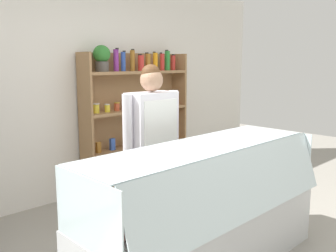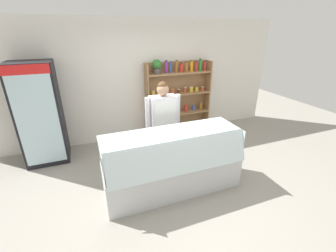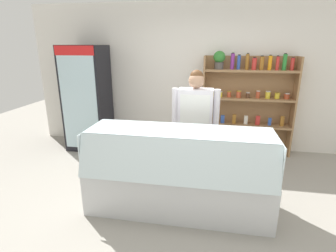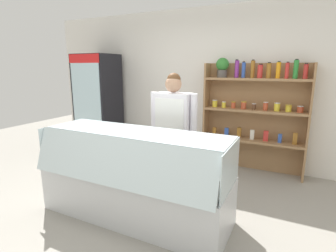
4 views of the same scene
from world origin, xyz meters
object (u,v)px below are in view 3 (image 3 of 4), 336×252
Objects in this scene: shelving_unit at (246,98)px; shop_clerk at (195,117)px; deli_display_case at (178,185)px; drinks_fridge at (87,98)px.

shelving_unit is 1.52m from shop_clerk.
deli_display_case is (-0.94, -2.04, -0.72)m from shelving_unit.
shelving_unit reaches higher than deli_display_case.
shop_clerk is at bearing -122.57° from shelving_unit.
shop_clerk is at bearing -24.71° from drinks_fridge.
shop_clerk is (2.12, -0.97, -0.01)m from drinks_fridge.
deli_display_case is at bearing -41.14° from drinks_fridge.
drinks_fridge is at bearing 155.29° from shop_clerk.
shelving_unit is at bearing 57.43° from shop_clerk.
drinks_fridge reaches higher than shelving_unit.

